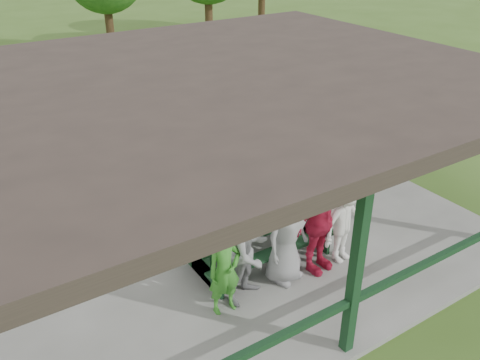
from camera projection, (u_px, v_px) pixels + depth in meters
ground at (216, 233)px, 10.42m from camera, size 90.00×90.00×0.00m
concrete_slab at (216, 231)px, 10.40m from camera, size 10.00×8.00×0.10m
pavilion_structure at (212, 84)px, 8.95m from camera, size 10.60×8.60×3.24m
picnic_table_near at (257, 235)px, 9.35m from camera, size 2.69×1.39×0.75m
picnic_table_far at (215, 188)px, 10.97m from camera, size 2.50×1.39×0.75m
table_setting at (256, 220)px, 9.22m from camera, size 2.48×0.45×0.10m
contestant_green at (224, 271)px, 7.94m from camera, size 0.58×0.39×1.55m
contestant_grey_left at (250, 252)px, 8.20m from camera, size 1.02×0.91×1.75m
contestant_grey_mid at (286, 232)px, 8.58m from camera, size 1.06×0.83×1.90m
contestant_red at (319, 222)px, 8.79m from camera, size 1.23×0.67×1.98m
contestant_white_fedora at (345, 221)px, 9.10m from camera, size 1.15×0.75×1.72m
spectator_lblue at (157, 171)px, 11.05m from camera, size 1.47×0.90×1.52m
spectator_blue at (90, 168)px, 10.70m from camera, size 0.83×0.69×1.93m
spectator_grey at (244, 147)px, 11.91m from camera, size 0.95×0.80×1.73m
pickup_truck at (114, 78)px, 17.90m from camera, size 5.30×3.84×1.34m
farm_trailer at (59, 114)px, 14.63m from camera, size 4.03×2.61×1.42m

